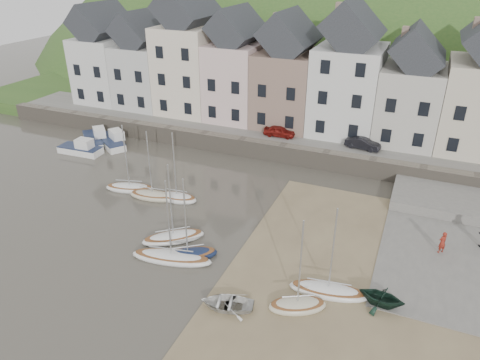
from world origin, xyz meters
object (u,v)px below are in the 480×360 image
at_px(car_left, 279,131).
at_px(car_right, 363,143).
at_px(sailboat_0, 130,188).
at_px(rowboat_white, 227,303).
at_px(person_red, 442,242).
at_px(rowboat_green, 382,296).

bearing_deg(car_left, car_right, -92.21).
relative_size(sailboat_0, car_right, 1.86).
bearing_deg(car_left, rowboat_white, -170.95).
bearing_deg(rowboat_white, person_red, 119.17).
bearing_deg(rowboat_white, rowboat_green, 100.11).
height_order(rowboat_green, car_left, car_left).
distance_m(sailboat_0, person_red, 25.48).
xyz_separation_m(rowboat_white, person_red, (11.46, 10.65, 0.56)).
height_order(rowboat_green, car_right, car_right).
bearing_deg(sailboat_0, rowboat_green, -15.98).
xyz_separation_m(sailboat_0, rowboat_green, (22.30, -6.38, 0.49)).
relative_size(rowboat_white, person_red, 1.90).
xyz_separation_m(rowboat_green, car_left, (-13.03, 20.07, 1.40)).
bearing_deg(sailboat_0, car_right, 37.49).
distance_m(rowboat_green, car_right, 20.61).
distance_m(rowboat_white, person_red, 15.66).
bearing_deg(rowboat_green, car_right, -161.91).
bearing_deg(sailboat_0, person_red, 1.35).
relative_size(person_red, car_left, 0.51).
height_order(sailboat_0, person_red, sailboat_0).
relative_size(sailboat_0, person_red, 3.82).
height_order(rowboat_white, person_red, person_red).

